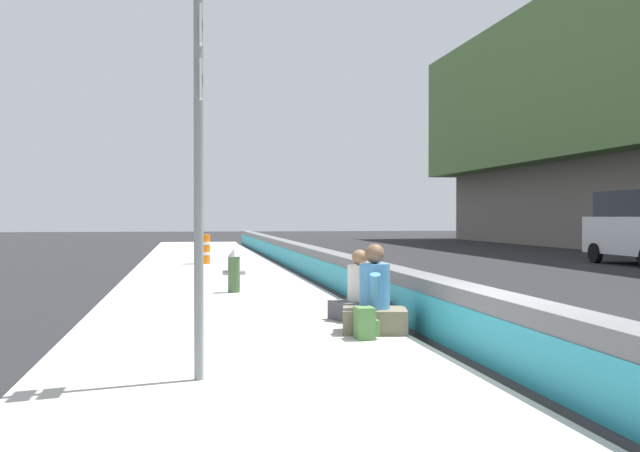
{
  "coord_description": "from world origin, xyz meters",
  "views": [
    {
      "loc": [
        -8.28,
        3.29,
        1.68
      ],
      "look_at": [
        8.55,
        0.5,
        1.47
      ],
      "focal_mm": 44.89,
      "sensor_mm": 36.0,
      "label": 1
    }
  ],
  "objects": [
    {
      "name": "seated_person_middle",
      "position": [
        3.33,
        0.77,
        0.47
      ],
      "size": [
        0.83,
        0.9,
        1.04
      ],
      "color": "#424247",
      "rests_on": "sidewalk_strip"
    },
    {
      "name": "ground_plane",
      "position": [
        0.0,
        0.0,
        0.0
      ],
      "size": [
        160.0,
        160.0,
        0.0
      ],
      "primitive_type": "plane",
      "color": "#232326",
      "rests_on": "ground"
    },
    {
      "name": "fire_hydrant",
      "position": [
        7.92,
        2.37,
        0.59
      ],
      "size": [
        0.26,
        0.46,
        0.88
      ],
      "color": "#47663D",
      "rests_on": "sidewalk_strip"
    },
    {
      "name": "seated_person_foreground",
      "position": [
        2.03,
        0.85,
        0.51
      ],
      "size": [
        0.87,
        0.97,
        1.17
      ],
      "color": "#706651",
      "rests_on": "sidewalk_strip"
    },
    {
      "name": "construction_barrel",
      "position": [
        17.85,
        2.83,
        0.62
      ],
      "size": [
        0.54,
        0.54,
        0.95
      ],
      "color": "orange",
      "rests_on": "sidewalk_strip"
    },
    {
      "name": "backpack",
      "position": [
        1.49,
        1.09,
        0.33
      ],
      "size": [
        0.32,
        0.28,
        0.4
      ],
      "color": "#4C7A3D",
      "rests_on": "sidewalk_strip"
    },
    {
      "name": "jersey_barrier",
      "position": [
        0.0,
        0.0,
        0.42
      ],
      "size": [
        76.0,
        0.45,
        0.85
      ],
      "color": "slate",
      "rests_on": "ground_plane"
    },
    {
      "name": "route_sign_post",
      "position": [
        -0.7,
        3.18,
        2.21
      ],
      "size": [
        0.44,
        0.09,
        3.6
      ],
      "color": "gray",
      "rests_on": "sidewalk_strip"
    },
    {
      "name": "sidewalk_strip",
      "position": [
        0.0,
        2.65,
        0.07
      ],
      "size": [
        80.0,
        4.4,
        0.14
      ],
      "primitive_type": "cube",
      "color": "#B5B2A8",
      "rests_on": "ground_plane"
    }
  ]
}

